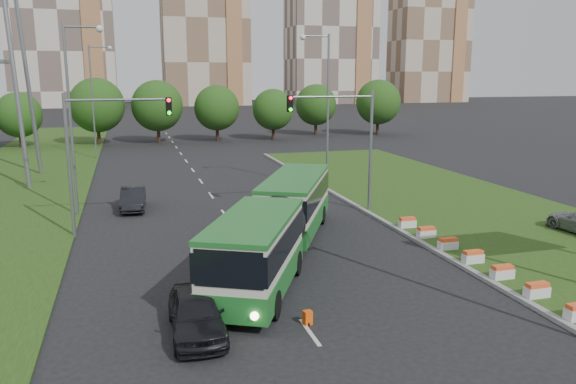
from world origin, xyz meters
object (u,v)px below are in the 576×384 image
object	(u,v)px
car_left_near	(196,313)
traffic_mast_median	(348,132)
car_left_far	(133,199)
articulated_bus	(272,222)
pedestrian	(240,305)
shopping_trolley	(308,318)
traffic_mast_left	(99,141)

from	to	relation	value
car_left_near	traffic_mast_median	bearing A→B (deg)	53.36
car_left_far	traffic_mast_median	bearing A→B (deg)	-16.64
articulated_bus	traffic_mast_median	bearing A→B (deg)	73.67
pedestrian	shopping_trolley	world-z (taller)	pedestrian
car_left_near	pedestrian	world-z (taller)	pedestrian
car_left_near	shopping_trolley	distance (m)	4.03
traffic_mast_left	traffic_mast_median	bearing A→B (deg)	3.77
traffic_mast_median	pedestrian	size ratio (longest dim) A/B	4.97
car_left_far	pedestrian	size ratio (longest dim) A/B	2.78
traffic_mast_left	car_left_far	xyz separation A→B (m)	(1.66, 5.94, -4.61)
traffic_mast_left	car_left_far	distance (m)	7.70
car_left_near	car_left_far	world-z (taller)	car_left_near
pedestrian	traffic_mast_left	bearing A→B (deg)	31.28
traffic_mast_median	car_left_far	xyz separation A→B (m)	(-13.50, 4.94, -4.61)
traffic_mast_left	articulated_bus	xyz separation A→B (m)	(8.21, -6.46, -3.56)
pedestrian	shopping_trolley	distance (m)	2.50
traffic_mast_median	car_left_near	xyz separation A→B (m)	(-11.64, -15.00, -4.58)
articulated_bus	car_left_far	bearing A→B (deg)	144.48
traffic_mast_left	car_left_far	bearing A→B (deg)	74.36
traffic_mast_median	traffic_mast_left	distance (m)	15.19
traffic_mast_left	articulated_bus	distance (m)	11.04
shopping_trolley	car_left_near	bearing A→B (deg)	163.03
articulated_bus	car_left_near	size ratio (longest dim) A/B	3.90
articulated_bus	car_left_near	bearing A→B (deg)	-95.28
traffic_mast_left	car_left_near	size ratio (longest dim) A/B	1.76
pedestrian	shopping_trolley	xyz separation A→B (m)	(2.38, -0.57, -0.54)
traffic_mast_median	car_left_far	distance (m)	15.09
car_left_near	pedestrian	xyz separation A→B (m)	(1.61, 0.20, 0.03)
traffic_mast_left	pedestrian	distance (m)	15.41
traffic_mast_median	car_left_far	world-z (taller)	traffic_mast_median
traffic_mast_left	articulated_bus	size ratio (longest dim) A/B	0.45
traffic_mast_median	articulated_bus	distance (m)	10.80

